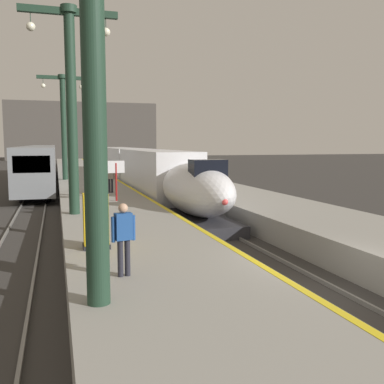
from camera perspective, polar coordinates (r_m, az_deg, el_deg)
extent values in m
plane|color=#33302D|center=(12.53, 16.23, -13.00)|extent=(260.00, 260.00, 0.00)
cube|color=gray|center=(34.86, -12.82, 0.30)|extent=(4.80, 110.00, 1.05)
cube|color=gray|center=(36.36, 0.01, 0.70)|extent=(4.80, 110.00, 1.05)
cube|color=yellow|center=(35.05, -9.12, 1.28)|extent=(0.20, 107.80, 0.01)
cube|color=slate|center=(38.01, -8.15, 0.18)|extent=(0.08, 110.00, 0.12)
cube|color=slate|center=(38.26, -5.93, 0.25)|extent=(0.08, 110.00, 0.12)
cube|color=slate|center=(37.62, -20.43, -0.22)|extent=(0.08, 110.00, 0.12)
cube|color=slate|center=(37.56, -18.14, -0.15)|extent=(0.08, 110.00, 0.12)
ellipsoid|color=silver|center=(21.96, 0.48, 0.42)|extent=(2.78, 8.12, 2.56)
cube|color=#28282D|center=(21.80, 0.79, -3.76)|extent=(2.46, 6.90, 0.55)
cube|color=black|center=(20.15, 2.05, 2.93)|extent=(1.59, 1.00, 0.90)
sphere|color=#F24C4C|center=(18.25, 4.25, -1.29)|extent=(0.28, 0.28, 0.28)
cube|color=silver|center=(31.04, -4.80, 2.58)|extent=(2.90, 14.00, 3.05)
cube|color=black|center=(30.74, -7.40, 3.54)|extent=(0.04, 11.90, 0.80)
cube|color=black|center=(31.34, -2.26, 3.64)|extent=(0.04, 11.90, 0.80)
cube|color=silver|center=(31.15, -4.77, 0.24)|extent=(2.92, 13.30, 0.24)
cube|color=black|center=(26.89, -2.72, -1.83)|extent=(2.03, 2.20, 0.56)
cube|color=black|center=(35.57, -6.31, 0.14)|extent=(2.03, 2.20, 0.56)
cube|color=silver|center=(47.37, -9.10, 3.81)|extent=(2.90, 18.00, 3.05)
cube|color=black|center=(47.17, -10.82, 4.44)|extent=(0.04, 15.84, 0.80)
cube|color=black|center=(47.57, -7.41, 4.51)|extent=(0.04, 15.84, 0.80)
cube|color=black|center=(41.45, -7.87, 0.99)|extent=(2.03, 2.20, 0.56)
cube|color=black|center=(53.53, -9.98, 2.15)|extent=(2.03, 2.20, 0.56)
cube|color=gray|center=(38.92, -19.32, 3.11)|extent=(2.85, 18.00, 3.30)
cube|color=black|center=(29.95, -19.99, 3.38)|extent=(2.28, 0.08, 1.10)
cube|color=black|center=(38.97, -21.40, 3.77)|extent=(0.04, 15.30, 0.90)
cube|color=black|center=(38.87, -17.29, 3.92)|extent=(0.04, 15.30, 0.90)
cube|color=black|center=(33.34, -19.57, -0.64)|extent=(2.00, 2.00, 0.52)
cube|color=black|center=(44.79, -18.96, 1.08)|extent=(2.00, 2.00, 0.52)
cube|color=gray|center=(57.49, -18.63, 4.07)|extent=(2.85, 18.00, 3.30)
cylinder|color=#1E3828|center=(8.51, -12.66, 17.45)|extent=(0.44, 0.44, 9.42)
cylinder|color=#1E3828|center=(19.59, -15.25, 9.88)|extent=(0.44, 0.44, 8.67)
cylinder|color=#1E3828|center=(20.30, -15.62, 21.75)|extent=(0.68, 0.68, 0.30)
cube|color=#1E3828|center=(20.27, -15.61, 21.48)|extent=(4.00, 0.24, 0.28)
cylinder|color=#1E3828|center=(20.18, -20.13, 20.37)|extent=(0.03, 0.03, 0.60)
sphere|color=#EFEACC|center=(20.10, -20.09, 19.40)|extent=(0.36, 0.36, 0.36)
cylinder|color=#1E3828|center=(20.29, -11.06, 20.55)|extent=(0.03, 0.03, 0.60)
sphere|color=#EFEACC|center=(20.20, -11.03, 19.59)|extent=(0.36, 0.36, 0.36)
cylinder|color=#1E3828|center=(38.43, -16.21, 7.96)|extent=(0.44, 0.44, 8.61)
cylinder|color=#1E3828|center=(38.79, -16.41, 14.11)|extent=(0.68, 0.68, 0.30)
cube|color=#1E3828|center=(38.78, -16.40, 13.96)|extent=(4.00, 0.24, 0.28)
cylinder|color=#1E3828|center=(38.73, -18.66, 13.37)|extent=(0.03, 0.03, 0.60)
sphere|color=#EFEACC|center=(38.69, -18.65, 12.86)|extent=(0.36, 0.36, 0.36)
cylinder|color=#1E3828|center=(38.79, -14.11, 13.50)|extent=(0.03, 0.03, 0.60)
sphere|color=#EFEACC|center=(38.75, -14.09, 12.99)|extent=(0.36, 0.36, 0.36)
cylinder|color=#23232D|center=(27.74, -10.61, 0.81)|extent=(0.13, 0.13, 0.85)
cylinder|color=#23232D|center=(27.71, -10.26, 0.81)|extent=(0.13, 0.13, 0.85)
cube|color=gray|center=(27.67, -10.47, 2.32)|extent=(0.42, 0.31, 0.62)
cylinder|color=gray|center=(27.71, -10.95, 2.21)|extent=(0.09, 0.09, 0.58)
cylinder|color=gray|center=(27.64, -9.97, 2.22)|extent=(0.09, 0.09, 0.58)
sphere|color=tan|center=(27.64, -10.48, 3.19)|extent=(0.22, 0.22, 0.22)
cylinder|color=#23232D|center=(10.38, -8.33, -8.36)|extent=(0.13, 0.13, 0.85)
cylinder|color=#23232D|center=(10.32, -9.23, -8.45)|extent=(0.13, 0.13, 0.85)
cube|color=#1E478C|center=(10.19, -8.85, -4.41)|extent=(0.41, 0.29, 0.62)
cylinder|color=#1E478C|center=(10.28, -7.57, -4.58)|extent=(0.09, 0.09, 0.58)
cylinder|color=#1E478C|center=(10.13, -10.13, -4.79)|extent=(0.09, 0.09, 0.58)
sphere|color=tan|center=(10.12, -8.89, -2.07)|extent=(0.22, 0.22, 0.22)
cylinder|color=#23232D|center=(25.67, -12.48, 0.33)|extent=(0.13, 0.13, 0.85)
cylinder|color=#23232D|center=(25.67, -12.10, 0.33)|extent=(0.13, 0.13, 0.85)
cube|color=brown|center=(25.61, -12.33, 1.97)|extent=(0.40, 0.25, 0.62)
cylinder|color=brown|center=(25.61, -12.87, 1.84)|extent=(0.09, 0.09, 0.58)
cylinder|color=brown|center=(25.61, -11.79, 1.87)|extent=(0.09, 0.09, 0.58)
sphere|color=tan|center=(25.58, -12.35, 2.90)|extent=(0.22, 0.22, 0.22)
cube|color=#4C4C51|center=(27.88, -12.93, 0.52)|extent=(0.40, 0.22, 0.60)
cylinder|color=#262628|center=(27.83, -13.16, 1.50)|extent=(0.02, 0.02, 0.36)
cylinder|color=#262628|center=(27.84, -12.74, 1.51)|extent=(0.02, 0.02, 0.36)
cube|color=#262628|center=(27.82, -12.96, 1.89)|extent=(0.22, 0.03, 0.02)
cube|color=yellow|center=(13.13, -12.29, -3.66)|extent=(0.70, 0.56, 1.60)
cube|color=black|center=(12.79, -12.22, -2.33)|extent=(0.40, 0.02, 0.32)
cube|color=black|center=(13.27, -12.22, -6.81)|extent=(0.76, 0.62, 0.12)
cylinder|color=maroon|center=(23.62, -9.75, 1.28)|extent=(0.10, 0.10, 2.00)
cube|color=white|center=(23.57, -9.79, 3.21)|extent=(0.90, 0.06, 0.64)
cube|color=#4C4742|center=(112.07, -13.84, 7.64)|extent=(36.00, 2.00, 14.00)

